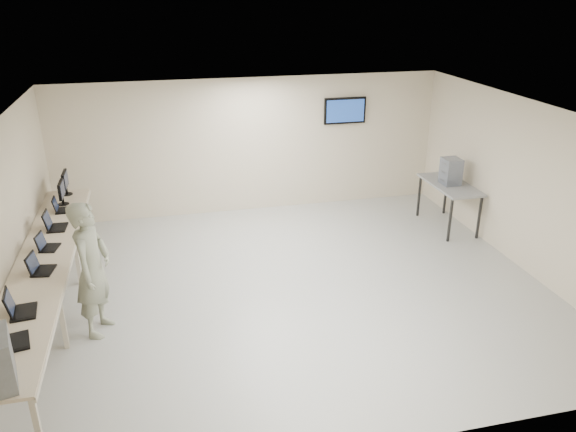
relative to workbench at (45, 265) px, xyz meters
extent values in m
cube|color=beige|center=(3.59, 0.00, -0.83)|extent=(8.00, 7.00, 0.01)
cube|color=white|center=(3.59, 0.00, 1.97)|extent=(8.00, 7.00, 0.01)
cube|color=beige|center=(3.59, 3.50, 0.57)|extent=(8.00, 0.01, 2.80)
cube|color=beige|center=(3.59, -3.50, 0.57)|extent=(8.00, 0.01, 2.80)
cube|color=beige|center=(-0.41, 0.00, 0.57)|extent=(0.01, 7.00, 2.80)
cube|color=beige|center=(7.59, 0.00, 0.57)|extent=(0.01, 7.00, 2.80)
cube|color=black|center=(5.59, 3.48, 1.22)|extent=(0.15, 0.04, 0.15)
cube|color=black|center=(5.59, 3.44, 1.22)|extent=(0.90, 0.06, 0.55)
cube|color=navy|center=(5.59, 3.40, 1.22)|extent=(0.82, 0.01, 0.47)
cube|color=beige|center=(-0.01, 0.00, 0.05)|extent=(0.75, 6.00, 0.04)
cube|color=beige|center=(0.36, 0.00, 0.02)|extent=(0.02, 6.00, 0.06)
cube|color=beige|center=(0.29, -2.85, -0.40)|extent=(0.06, 0.06, 0.86)
cube|color=beige|center=(-0.31, -0.90, -0.40)|extent=(0.06, 0.06, 0.86)
cube|color=beige|center=(0.29, -0.90, -0.40)|extent=(0.06, 0.06, 0.86)
cube|color=beige|center=(-0.31, 0.90, -0.40)|extent=(0.06, 0.06, 0.86)
cube|color=beige|center=(0.29, 0.90, -0.40)|extent=(0.06, 0.06, 0.86)
cube|color=beige|center=(-0.31, 2.85, -0.40)|extent=(0.06, 0.06, 0.86)
cube|color=beige|center=(0.29, 2.85, -0.40)|extent=(0.06, 0.06, 0.86)
cube|color=black|center=(0.02, -2.04, 0.09)|extent=(0.35, 0.43, 0.02)
cube|color=#1A2135|center=(-0.10, -2.04, 0.23)|extent=(0.12, 0.32, 0.23)
cube|color=black|center=(-0.01, -1.41, 0.09)|extent=(0.32, 0.42, 0.02)
cube|color=black|center=(-0.15, -1.41, 0.24)|extent=(0.11, 0.37, 0.28)
cube|color=#1A2135|center=(-0.14, -1.41, 0.24)|extent=(0.09, 0.33, 0.23)
cube|color=black|center=(0.05, -0.36, 0.08)|extent=(0.31, 0.39, 0.02)
cube|color=black|center=(-0.08, -0.36, 0.22)|extent=(0.12, 0.34, 0.25)
cube|color=#1A2135|center=(-0.06, -0.36, 0.22)|extent=(0.09, 0.29, 0.21)
cube|color=black|center=(0.02, 0.38, 0.08)|extent=(0.29, 0.36, 0.02)
cube|color=black|center=(-0.09, 0.38, 0.21)|extent=(0.12, 0.31, 0.23)
cube|color=#1A2135|center=(-0.08, 0.38, 0.21)|extent=(0.09, 0.27, 0.19)
cube|color=black|center=(0.03, 1.13, 0.09)|extent=(0.29, 0.39, 0.02)
cube|color=black|center=(-0.10, 1.13, 0.23)|extent=(0.09, 0.36, 0.27)
cube|color=#1A2135|center=(-0.09, 1.13, 0.23)|extent=(0.07, 0.32, 0.22)
cube|color=black|center=(0.02, 1.90, 0.08)|extent=(0.23, 0.32, 0.02)
cube|color=black|center=(-0.09, 1.90, 0.21)|extent=(0.06, 0.30, 0.23)
cube|color=#1A2135|center=(-0.08, 1.90, 0.21)|extent=(0.04, 0.27, 0.19)
cylinder|color=black|center=(-0.01, 2.23, 0.08)|extent=(0.19, 0.19, 0.01)
cube|color=black|center=(-0.01, 2.23, 0.16)|extent=(0.04, 0.03, 0.15)
cube|color=black|center=(-0.01, 2.23, 0.35)|extent=(0.05, 0.43, 0.29)
cube|color=#1A2135|center=(0.01, 2.23, 0.35)|extent=(0.00, 0.39, 0.25)
cylinder|color=black|center=(-0.01, 2.75, 0.08)|extent=(0.20, 0.20, 0.01)
cube|color=black|center=(-0.01, 2.75, 0.17)|extent=(0.04, 0.03, 0.16)
cube|color=black|center=(-0.01, 2.75, 0.36)|extent=(0.05, 0.44, 0.30)
cube|color=#1A2135|center=(0.01, 2.75, 0.36)|extent=(0.00, 0.40, 0.25)
imported|color=slate|center=(0.71, -0.57, 0.14)|extent=(0.65, 0.81, 1.92)
cube|color=gray|center=(7.19, 1.64, 0.06)|extent=(0.70, 1.51, 0.04)
cube|color=black|center=(6.89, 0.99, -0.39)|extent=(0.04, 0.04, 0.86)
cube|color=black|center=(6.89, 2.30, -0.39)|extent=(0.04, 0.04, 0.86)
cube|color=black|center=(7.49, 0.99, -0.39)|extent=(0.04, 0.04, 0.86)
cube|color=black|center=(7.49, 2.30, -0.39)|extent=(0.04, 0.04, 0.86)
cube|color=slate|center=(7.17, 1.64, 0.16)|extent=(0.32, 0.36, 0.17)
cube|color=slate|center=(7.17, 1.64, 0.33)|extent=(0.32, 0.36, 0.17)
cube|color=slate|center=(7.17, 1.64, 0.50)|extent=(0.32, 0.36, 0.17)
camera|label=1|loc=(1.71, -7.68, 3.67)|focal=35.00mm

